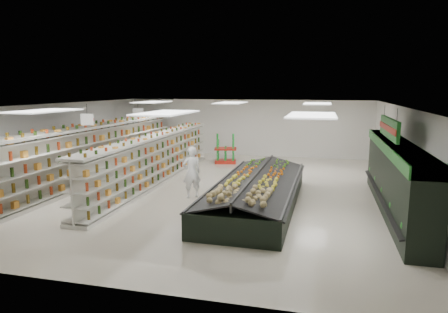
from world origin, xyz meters
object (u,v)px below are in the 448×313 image
(soda_endcap, at_px, (226,150))
(shopper_main, at_px, (192,172))
(gondola_left, at_px, (93,156))
(shopper_background, at_px, (180,147))
(produce_island, at_px, (257,190))
(gondola_center, at_px, (155,161))

(soda_endcap, height_order, shopper_main, shopper_main)
(gondola_left, bearing_deg, shopper_background, 65.87)
(produce_island, relative_size, shopper_main, 4.03)
(gondola_left, height_order, shopper_main, gondola_left)
(gondola_left, xyz_separation_m, produce_island, (7.18, -1.79, -0.57))
(shopper_main, distance_m, shopper_background, 6.51)
(soda_endcap, height_order, shopper_background, shopper_background)
(produce_island, bearing_deg, shopper_main, 171.45)
(gondola_center, relative_size, soda_endcap, 7.97)
(gondola_left, height_order, soda_endcap, gondola_left)
(produce_island, distance_m, shopper_background, 8.08)
(produce_island, height_order, shopper_main, shopper_main)
(shopper_main, bearing_deg, gondola_left, -54.83)
(produce_island, distance_m, shopper_main, 2.45)
(gondola_left, height_order, gondola_center, gondola_left)
(gondola_center, height_order, shopper_background, gondola_center)
(produce_island, bearing_deg, shopper_background, 128.56)
(gondola_left, relative_size, shopper_main, 7.36)
(produce_island, relative_size, soda_endcap, 5.19)
(gondola_left, bearing_deg, shopper_main, -15.34)
(gondola_left, height_order, produce_island, gondola_left)
(gondola_left, xyz_separation_m, gondola_center, (2.63, 0.31, -0.17))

